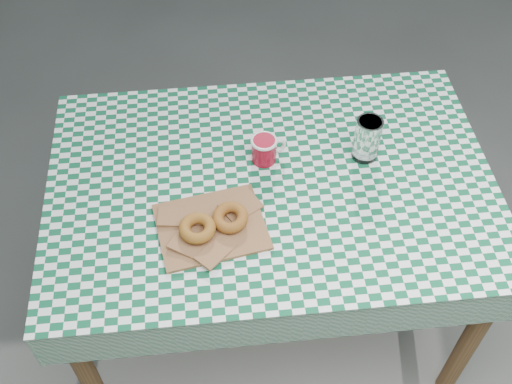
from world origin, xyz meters
TOP-DOWN VIEW (x-y plane):
  - ground at (0.00, 0.00)m, footprint 60.00×60.00m
  - table at (-0.01, 0.01)m, footprint 1.32×0.90m
  - tablecloth at (-0.01, 0.01)m, footprint 1.34×0.92m
  - paper_bag at (-0.20, -0.14)m, footprint 0.32×0.27m
  - bagel_front at (-0.24, -0.16)m, footprint 0.14×0.14m
  - bagel_back at (-0.14, -0.13)m, footprint 0.14×0.14m
  - coffee_mug at (-0.02, 0.10)m, footprint 0.18×0.18m
  - drinking_glass at (0.29, 0.08)m, footprint 0.10×0.10m

SIDE VIEW (x-z plane):
  - ground at x=0.00m, z-range 0.00..0.00m
  - table at x=-0.01m, z-range 0.00..0.75m
  - tablecloth at x=-0.01m, z-range 0.75..0.76m
  - paper_bag at x=-0.20m, z-range 0.76..0.77m
  - bagel_back at x=-0.14m, z-range 0.77..0.80m
  - bagel_front at x=-0.24m, z-range 0.77..0.80m
  - coffee_mug at x=-0.02m, z-range 0.76..0.84m
  - drinking_glass at x=0.29m, z-range 0.76..0.90m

